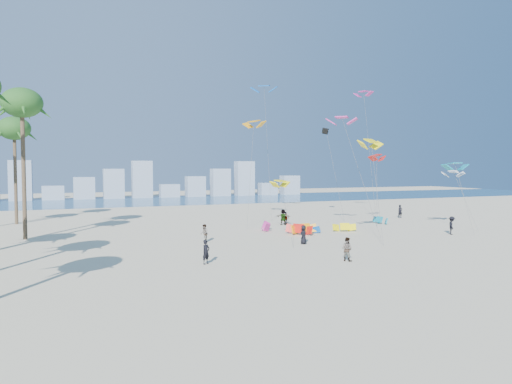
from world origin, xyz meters
name	(u,v)px	position (x,y,z in m)	size (l,w,h in m)	color
ground	(304,273)	(0.00, 0.00, 0.00)	(220.00, 220.00, 0.00)	beige
ocean	(142,201)	(0.00, 72.00, 0.01)	(220.00, 220.00, 0.00)	navy
kitesurfer_near	(206,252)	(-5.15, 5.21, 0.88)	(0.64, 0.42, 1.75)	black
kitesurfer_mid	(347,249)	(4.87, 2.48, 0.88)	(0.86, 0.67, 1.77)	gray
kitesurfers_far	(330,222)	(12.34, 17.64, 0.90)	(31.35, 16.06, 1.91)	black
grounded_kites	(312,228)	(10.07, 17.42, 0.46)	(17.21, 7.94, 1.02)	blue
flying_kites	(336,126)	(15.63, 21.95, 11.93)	(25.61, 27.06, 18.68)	#FFEC0D
distant_skyline	(130,184)	(-1.19, 82.00, 3.09)	(85.00, 3.00, 8.40)	#9EADBF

